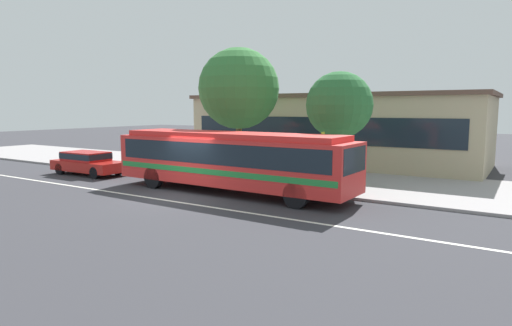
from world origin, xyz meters
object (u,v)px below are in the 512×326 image
at_px(street_tree_near_stop, 239,89).
at_px(bus_stop_sign, 323,154).
at_px(transit_bus, 230,158).
at_px(pedestrian_walking_along_curb, 199,160).
at_px(pedestrian_standing_by_tree, 251,160).
at_px(sedan_behind_bus, 88,162).
at_px(pedestrian_waiting_near_sign, 305,166).
at_px(street_tree_mid_block, 339,105).

bearing_deg(street_tree_near_stop, bus_stop_sign, -21.96).
bearing_deg(transit_bus, pedestrian_walking_along_curb, 151.43).
distance_m(transit_bus, pedestrian_standing_by_tree, 3.24).
relative_size(transit_bus, bus_stop_sign, 4.45).
xyz_separation_m(sedan_behind_bus, street_tree_near_stop, (7.40, 4.30, 4.05)).
bearing_deg(pedestrian_waiting_near_sign, bus_stop_sign, -10.53).
xyz_separation_m(sedan_behind_bus, bus_stop_sign, (13.46, 1.86, 1.05)).
xyz_separation_m(pedestrian_waiting_near_sign, street_tree_mid_block, (0.88, 1.71, 2.72)).
bearing_deg(street_tree_mid_block, pedestrian_walking_along_curb, -163.89).
height_order(pedestrian_walking_along_curb, bus_stop_sign, bus_stop_sign).
bearing_deg(street_tree_mid_block, street_tree_near_stop, 174.64).
distance_m(pedestrian_walking_along_curb, street_tree_mid_block, 7.61).
bearing_deg(pedestrian_standing_by_tree, pedestrian_waiting_near_sign, -16.16).
distance_m(pedestrian_standing_by_tree, street_tree_mid_block, 5.24).
relative_size(pedestrian_standing_by_tree, street_tree_mid_block, 0.31).
distance_m(transit_bus, street_tree_mid_block, 5.64).
xyz_separation_m(sedan_behind_bus, street_tree_mid_block, (13.43, 3.73, 3.13)).
relative_size(pedestrian_walking_along_curb, pedestrian_standing_by_tree, 1.00).
height_order(transit_bus, bus_stop_sign, bus_stop_sign).
bearing_deg(sedan_behind_bus, transit_bus, -0.21).
height_order(sedan_behind_bus, street_tree_mid_block, street_tree_mid_block).
relative_size(transit_bus, sedan_behind_bus, 2.52).
xyz_separation_m(transit_bus, street_tree_mid_block, (3.51, 3.77, 2.30)).
height_order(pedestrian_walking_along_curb, street_tree_mid_block, street_tree_mid_block).
bearing_deg(transit_bus, street_tree_mid_block, 47.07).
bearing_deg(pedestrian_waiting_near_sign, pedestrian_standing_by_tree, 163.84).
bearing_deg(street_tree_mid_block, pedestrian_waiting_near_sign, -117.31).
bearing_deg(street_tree_mid_block, bus_stop_sign, -89.08).
xyz_separation_m(pedestrian_walking_along_curb, pedestrian_standing_by_tree, (2.42, 1.28, -0.01)).
bearing_deg(street_tree_near_stop, pedestrian_walking_along_curb, -107.27).
relative_size(sedan_behind_bus, street_tree_near_stop, 0.66).
distance_m(street_tree_near_stop, street_tree_mid_block, 6.12).
distance_m(sedan_behind_bus, pedestrian_walking_along_curb, 6.86).
xyz_separation_m(pedestrian_walking_along_curb, street_tree_near_stop, (0.79, 2.53, 3.68)).
bearing_deg(pedestrian_waiting_near_sign, street_tree_mid_block, 62.69).
bearing_deg(transit_bus, sedan_behind_bus, 179.79).
height_order(pedestrian_walking_along_curb, pedestrian_standing_by_tree, pedestrian_walking_along_curb).
relative_size(sedan_behind_bus, pedestrian_walking_along_curb, 2.74).
bearing_deg(pedestrian_walking_along_curb, pedestrian_waiting_near_sign, 2.52).
height_order(sedan_behind_bus, pedestrian_walking_along_curb, pedestrian_walking_along_curb).
bearing_deg(bus_stop_sign, sedan_behind_bus, -172.15).
relative_size(transit_bus, street_tree_mid_block, 2.17).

